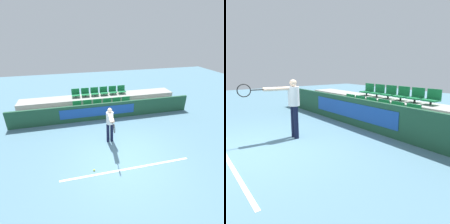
{
  "view_description": "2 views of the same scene",
  "coord_description": "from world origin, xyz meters",
  "views": [
    {
      "loc": [
        -1.7,
        -5.03,
        4.55
      ],
      "look_at": [
        0.11,
        2.31,
        0.92
      ],
      "focal_mm": 28.0,
      "sensor_mm": 36.0,
      "label": 1
    },
    {
      "loc": [
        5.17,
        -1.25,
        1.95
      ],
      "look_at": [
        0.23,
        2.42,
        0.67
      ],
      "focal_mm": 35.0,
      "sensor_mm": 36.0,
      "label": 2
    }
  ],
  "objects": [
    {
      "name": "ground_plane",
      "position": [
        0.0,
        0.0,
        0.0
      ],
      "size": [
        30.0,
        30.0,
        0.0
      ],
      "primitive_type": "plane",
      "color": "slate"
    },
    {
      "name": "court_baseline",
      "position": [
        0.0,
        -0.55,
        0.0
      ],
      "size": [
        4.78,
        0.08,
        0.01
      ],
      "color": "white",
      "rests_on": "ground"
    },
    {
      "name": "barrier_wall",
      "position": [
        -0.01,
        3.44,
        0.47
      ],
      "size": [
        9.91,
        0.14,
        0.94
      ],
      "color": "#1E4C33",
      "rests_on": "ground"
    },
    {
      "name": "bleacher_tier_front",
      "position": [
        0.0,
        4.05,
        0.19
      ],
      "size": [
        9.51,
        1.05,
        0.38
      ],
      "color": "#9E9E99",
      "rests_on": "ground"
    },
    {
      "name": "bleacher_tier_middle",
      "position": [
        0.0,
        5.1,
        0.38
      ],
      "size": [
        9.51,
        1.05,
        0.76
      ],
      "color": "#9E9E99",
      "rests_on": "ground"
    },
    {
      "name": "stadium_chair_0",
      "position": [
        -1.45,
        4.17,
        0.6
      ],
      "size": [
        0.48,
        0.39,
        0.5
      ],
      "color": "#333333",
      "rests_on": "bleacher_tier_front"
    },
    {
      "name": "stadium_chair_1",
      "position": [
        -0.87,
        4.17,
        0.6
      ],
      "size": [
        0.48,
        0.39,
        0.5
      ],
      "color": "#333333",
      "rests_on": "bleacher_tier_front"
    },
    {
      "name": "stadium_chair_2",
      "position": [
        -0.29,
        4.17,
        0.6
      ],
      "size": [
        0.48,
        0.39,
        0.5
      ],
      "color": "#333333",
      "rests_on": "bleacher_tier_front"
    },
    {
      "name": "stadium_chair_3",
      "position": [
        0.29,
        4.17,
        0.6
      ],
      "size": [
        0.48,
        0.39,
        0.5
      ],
      "color": "#333333",
      "rests_on": "bleacher_tier_front"
    },
    {
      "name": "stadium_chair_4",
      "position": [
        0.87,
        4.17,
        0.6
      ],
      "size": [
        0.48,
        0.39,
        0.5
      ],
      "color": "#333333",
      "rests_on": "bleacher_tier_front"
    },
    {
      "name": "stadium_chair_5",
      "position": [
        1.45,
        4.17,
        0.6
      ],
      "size": [
        0.48,
        0.39,
        0.5
      ],
      "color": "#333333",
      "rests_on": "bleacher_tier_front"
    },
    {
      "name": "stadium_chair_6",
      "position": [
        -1.45,
        5.22,
        0.98
      ],
      "size": [
        0.48,
        0.39,
        0.5
      ],
      "color": "#333333",
      "rests_on": "bleacher_tier_middle"
    },
    {
      "name": "stadium_chair_7",
      "position": [
        -0.87,
        5.22,
        0.98
      ],
      "size": [
        0.48,
        0.39,
        0.5
      ],
      "color": "#333333",
      "rests_on": "bleacher_tier_middle"
    },
    {
      "name": "stadium_chair_8",
      "position": [
        -0.29,
        5.22,
        0.98
      ],
      "size": [
        0.48,
        0.39,
        0.5
      ],
      "color": "#333333",
      "rests_on": "bleacher_tier_middle"
    },
    {
      "name": "stadium_chair_9",
      "position": [
        0.29,
        5.22,
        0.98
      ],
      "size": [
        0.48,
        0.39,
        0.5
      ],
      "color": "#333333",
      "rests_on": "bleacher_tier_middle"
    },
    {
      "name": "stadium_chair_10",
      "position": [
        0.87,
        5.22,
        0.98
      ],
      "size": [
        0.48,
        0.39,
        0.5
      ],
      "color": "#333333",
      "rests_on": "bleacher_tier_middle"
    },
    {
      "name": "stadium_chair_11",
      "position": [
        1.45,
        5.22,
        0.98
      ],
      "size": [
        0.48,
        0.39,
        0.5
      ],
      "color": "#333333",
      "rests_on": "bleacher_tier_middle"
    },
    {
      "name": "tennis_player",
      "position": [
        -0.25,
        1.19,
        1.0
      ],
      "size": [
        0.32,
        1.54,
        1.62
      ],
      "rotation": [
        0.0,
        0.0,
        -0.1
      ],
      "color": "black",
      "rests_on": "ground"
    },
    {
      "name": "tennis_ball",
      "position": [
        -1.2,
        -0.35,
        0.03
      ],
      "size": [
        0.07,
        0.07,
        0.07
      ],
      "color": "#CCDB33",
      "rests_on": "ground"
    }
  ]
}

